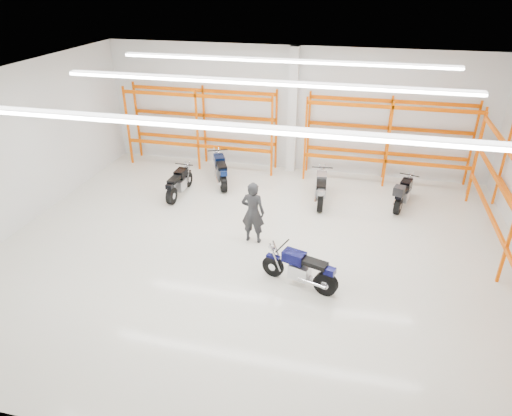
% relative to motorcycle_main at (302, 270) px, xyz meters
% --- Properties ---
extents(ground, '(14.00, 14.00, 0.00)m').
position_rel_motorcycle_main_xyz_m(ground, '(-1.46, 1.27, -0.45)').
color(ground, beige).
rests_on(ground, ground).
extents(room_shell, '(14.02, 12.02, 4.51)m').
position_rel_motorcycle_main_xyz_m(room_shell, '(-1.46, 1.30, 2.83)').
color(room_shell, silver).
rests_on(room_shell, ground).
extents(motorcycle_main, '(1.92, 0.88, 0.97)m').
position_rel_motorcycle_main_xyz_m(motorcycle_main, '(0.00, 0.00, 0.00)').
color(motorcycle_main, black).
rests_on(motorcycle_main, ground).
extents(motorcycle_back_a, '(0.64, 1.93, 0.95)m').
position_rel_motorcycle_main_xyz_m(motorcycle_back_a, '(-4.72, 3.95, -0.01)').
color(motorcycle_back_a, black).
rests_on(motorcycle_back_a, ground).
extents(motorcycle_back_b, '(1.10, 2.01, 1.06)m').
position_rel_motorcycle_main_xyz_m(motorcycle_back_b, '(-3.66, 5.23, 0.04)').
color(motorcycle_back_b, black).
rests_on(motorcycle_back_b, ground).
extents(motorcycle_back_c, '(0.68, 2.06, 1.01)m').
position_rel_motorcycle_main_xyz_m(motorcycle_back_c, '(-0.06, 4.58, 0.02)').
color(motorcycle_back_c, black).
rests_on(motorcycle_back_c, ground).
extents(motorcycle_back_d, '(0.86, 1.92, 1.00)m').
position_rel_motorcycle_main_xyz_m(motorcycle_back_d, '(2.50, 4.80, 0.03)').
color(motorcycle_back_d, black).
rests_on(motorcycle_back_d, ground).
extents(standing_man, '(0.67, 0.45, 1.79)m').
position_rel_motorcycle_main_xyz_m(standing_man, '(-1.63, 1.75, 0.44)').
color(standing_man, black).
rests_on(standing_man, ground).
extents(structural_column, '(0.32, 0.32, 4.50)m').
position_rel_motorcycle_main_xyz_m(structural_column, '(-1.46, 7.09, 1.80)').
color(structural_column, white).
rests_on(structural_column, ground).
extents(pallet_racking_back_left, '(5.67, 0.87, 3.00)m').
position_rel_motorcycle_main_xyz_m(pallet_racking_back_left, '(-4.86, 6.75, 1.33)').
color(pallet_racking_back_left, '#E93B00').
rests_on(pallet_racking_back_left, ground).
extents(pallet_racking_back_right, '(5.67, 0.87, 3.00)m').
position_rel_motorcycle_main_xyz_m(pallet_racking_back_right, '(1.94, 6.75, 1.33)').
color(pallet_racking_back_right, '#E93B00').
rests_on(pallet_racking_back_right, ground).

